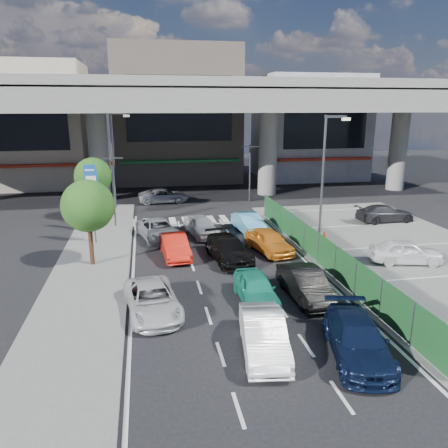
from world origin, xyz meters
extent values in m
plane|color=black|center=(0.00, 0.00, 0.00)|extent=(120.00, 120.00, 0.00)
cube|color=#5A5A58|center=(11.00, 2.00, 0.03)|extent=(12.00, 28.00, 0.06)
cube|color=#5A5A58|center=(-7.00, 4.00, 0.06)|extent=(4.00, 30.00, 0.12)
cylinder|color=slate|center=(-8.00, 22.00, 4.00)|extent=(1.80, 1.80, 8.00)
cylinder|color=slate|center=(8.00, 22.00, 4.00)|extent=(1.80, 1.80, 8.00)
cylinder|color=slate|center=(22.00, 22.00, 4.00)|extent=(1.80, 1.80, 8.00)
cube|color=slate|center=(0.00, 22.00, 9.00)|extent=(64.00, 14.00, 2.00)
cube|color=slate|center=(0.00, 15.20, 10.30)|extent=(64.00, 0.40, 0.90)
cube|color=slate|center=(0.00, 28.80, 10.30)|extent=(64.00, 0.40, 0.90)
cube|color=#AC9F8B|center=(-16.00, 32.00, 6.50)|extent=(12.00, 10.00, 13.00)
cube|color=#A42414|center=(-16.00, 26.90, 2.80)|extent=(10.80, 1.60, 0.25)
cube|color=black|center=(-16.00, 26.98, 7.15)|extent=(9.60, 0.10, 5.85)
cube|color=gray|center=(0.00, 33.00, 7.50)|extent=(14.00, 10.00, 15.00)
cube|color=#14672D|center=(0.00, 27.90, 2.80)|extent=(12.60, 1.60, 0.25)
cube|color=black|center=(0.00, 27.98, 8.25)|extent=(11.20, 0.10, 6.75)
cube|color=gray|center=(16.00, 32.00, 6.00)|extent=(12.00, 10.00, 12.00)
cube|color=#A42414|center=(16.00, 26.90, 2.80)|extent=(10.80, 1.60, 0.25)
cube|color=black|center=(16.00, 26.98, 6.60)|extent=(9.60, 0.10, 5.40)
cylinder|color=#595B60|center=(-6.20, 12.00, 2.60)|extent=(0.14, 0.14, 5.20)
cube|color=#595B60|center=(-6.20, 12.00, 5.00)|extent=(1.60, 0.08, 0.08)
imported|color=black|center=(-6.20, 12.00, 4.70)|extent=(0.26, 1.24, 0.50)
cylinder|color=#595B60|center=(5.50, 19.00, 2.60)|extent=(0.14, 0.14, 5.20)
cube|color=#595B60|center=(5.50, 19.00, 5.00)|extent=(1.60, 0.08, 0.08)
imported|color=black|center=(5.50, 19.00, 4.70)|extent=(0.26, 1.24, 0.50)
cylinder|color=#595B60|center=(7.00, 6.00, 4.00)|extent=(0.16, 0.16, 8.00)
cube|color=#595B60|center=(7.60, 6.00, 7.90)|extent=(1.40, 0.15, 0.15)
cube|color=silver|center=(8.30, 6.00, 7.75)|extent=(0.50, 0.22, 0.18)
cylinder|color=#595B60|center=(-6.50, 18.00, 4.00)|extent=(0.16, 0.16, 8.00)
cube|color=#595B60|center=(-5.90, 18.00, 7.90)|extent=(1.40, 0.15, 0.15)
cube|color=silver|center=(-5.20, 18.00, 7.75)|extent=(0.50, 0.22, 0.18)
cylinder|color=#595B60|center=(-7.20, 8.00, 1.10)|extent=(0.10, 0.10, 2.20)
cube|color=#164A9C|center=(-7.20, 8.00, 3.20)|extent=(0.80, 0.12, 3.00)
cube|color=white|center=(-7.20, 7.93, 3.20)|extent=(0.60, 0.02, 2.40)
cylinder|color=#595B60|center=(-7.60, 11.00, 1.10)|extent=(0.10, 0.10, 2.20)
cube|color=#164A9C|center=(-7.60, 11.00, 3.20)|extent=(0.80, 0.12, 3.00)
cube|color=white|center=(-7.60, 10.93, 3.20)|extent=(0.60, 0.02, 2.40)
cylinder|color=#382314|center=(-7.00, 4.00, 1.20)|extent=(0.24, 0.24, 2.40)
sphere|color=#174513|center=(-7.00, 4.00, 3.40)|extent=(2.80, 2.80, 2.80)
cylinder|color=#382314|center=(-7.80, 14.50, 1.20)|extent=(0.24, 0.24, 2.40)
sphere|color=#174513|center=(-7.80, 14.50, 3.40)|extent=(2.80, 2.80, 2.80)
imported|color=white|center=(-0.07, -6.13, 0.69)|extent=(2.02, 4.35, 1.38)
imported|color=black|center=(3.08, -6.99, 0.66)|extent=(2.84, 4.88, 1.33)
imported|color=silver|center=(-3.89, -2.37, 0.62)|extent=(2.64, 4.72, 1.25)
imported|color=#1E9D7C|center=(0.70, -2.05, 0.65)|extent=(1.56, 3.84, 1.31)
imported|color=black|center=(3.04, -2.08, 0.69)|extent=(1.65, 4.24, 1.38)
imported|color=red|center=(-2.43, 4.67, 0.66)|extent=(1.72, 4.09, 1.31)
imported|color=black|center=(0.55, 3.53, 0.68)|extent=(2.42, 4.86, 1.36)
imported|color=orange|center=(3.22, 4.55, 0.69)|extent=(2.51, 4.32, 1.38)
imported|color=#A4A7AC|center=(-3.24, 8.41, 0.64)|extent=(3.19, 5.00, 1.29)
imported|color=silver|center=(-0.33, 8.70, 0.69)|extent=(2.44, 4.30, 1.38)
imported|color=#4DA4CF|center=(3.02, 8.97, 0.66)|extent=(1.84, 4.13, 1.32)
imported|color=#97999D|center=(-2.33, 19.80, 0.63)|extent=(4.61, 2.28, 1.26)
imported|color=white|center=(10.10, 1.21, 0.73)|extent=(4.18, 2.47, 1.34)
imported|color=#29282C|center=(13.74, 9.69, 0.70)|extent=(4.43, 1.91, 1.27)
cone|color=#F0370D|center=(7.39, 6.06, 0.39)|extent=(0.44, 0.44, 0.66)
camera|label=1|loc=(-3.96, -19.54, 8.51)|focal=35.00mm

